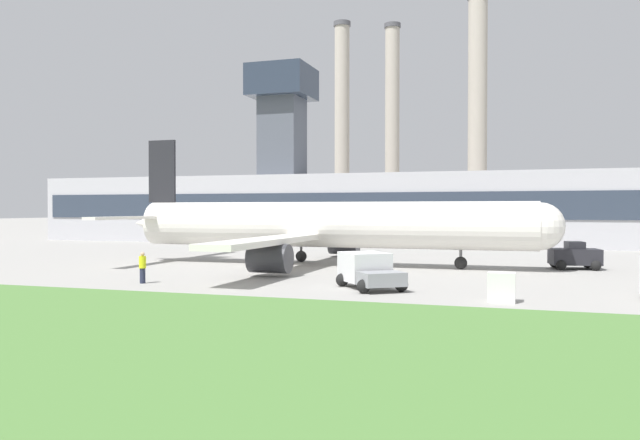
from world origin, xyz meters
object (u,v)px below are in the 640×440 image
object	(u,v)px
pushback_tug	(575,257)
ground_crew_person	(143,267)
airplane	(322,226)
baggage_truck	(368,271)

from	to	relation	value
pushback_tug	ground_crew_person	size ratio (longest dim) A/B	2.00
airplane	ground_crew_person	distance (m)	15.08
airplane	pushback_tug	size ratio (longest dim) A/B	9.37
baggage_truck	pushback_tug	bearing A→B (deg)	52.52
baggage_truck	ground_crew_person	xyz separation A→B (m)	(-12.42, -1.84, -0.02)
pushback_tug	ground_crew_person	bearing A→B (deg)	-145.32
pushback_tug	ground_crew_person	xyz separation A→B (m)	(-23.47, -16.24, 0.04)
pushback_tug	baggage_truck	xyz separation A→B (m)	(-11.04, -14.40, 0.06)
airplane	ground_crew_person	size ratio (longest dim) A/B	18.76
pushback_tug	ground_crew_person	distance (m)	28.54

